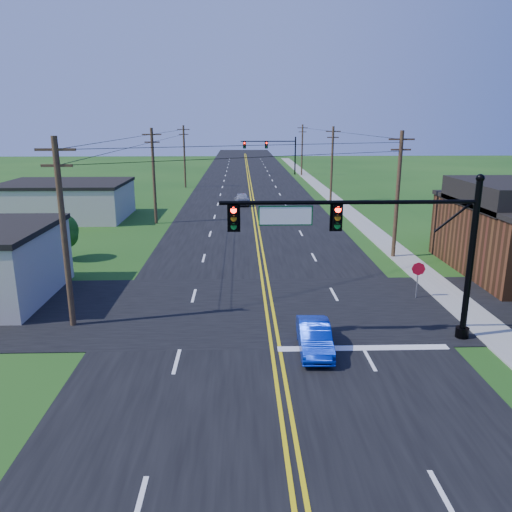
{
  "coord_description": "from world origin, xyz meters",
  "views": [
    {
      "loc": [
        -1.31,
        -12.8,
        9.64
      ],
      "look_at": [
        -0.59,
        10.0,
        3.43
      ],
      "focal_mm": 35.0,
      "sensor_mm": 36.0,
      "label": 1
    }
  ],
  "objects_px": {
    "blue_car": "(314,338)",
    "signal_mast_far": "(272,149)",
    "signal_mast_main": "(371,238)",
    "stop_sign": "(418,273)"
  },
  "relations": [
    {
      "from": "blue_car",
      "to": "signal_mast_far",
      "type": "bearing_deg",
      "value": 89.95
    },
    {
      "from": "signal_mast_main",
      "to": "blue_car",
      "type": "distance_m",
      "value": 4.97
    },
    {
      "from": "signal_mast_far",
      "to": "blue_car",
      "type": "distance_m",
      "value": 73.32
    },
    {
      "from": "signal_mast_main",
      "to": "signal_mast_far",
      "type": "xyz_separation_m",
      "value": [
        0.1,
        72.0,
        -0.2
      ]
    },
    {
      "from": "signal_mast_far",
      "to": "stop_sign",
      "type": "height_order",
      "value": "signal_mast_far"
    },
    {
      "from": "signal_mast_far",
      "to": "stop_sign",
      "type": "distance_m",
      "value": 66.9
    },
    {
      "from": "signal_mast_main",
      "to": "signal_mast_far",
      "type": "height_order",
      "value": "same"
    },
    {
      "from": "signal_mast_main",
      "to": "blue_car",
      "type": "height_order",
      "value": "signal_mast_main"
    },
    {
      "from": "signal_mast_main",
      "to": "signal_mast_far",
      "type": "distance_m",
      "value": 72.0
    },
    {
      "from": "blue_car",
      "to": "stop_sign",
      "type": "xyz_separation_m",
      "value": [
        6.68,
        6.46,
        0.89
      ]
    }
  ]
}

